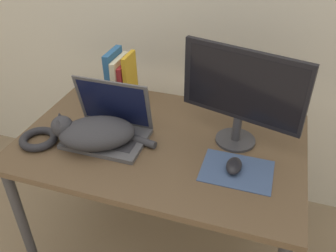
# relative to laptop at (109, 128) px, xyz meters

# --- Properties ---
(desk) EXTENTS (1.18, 0.77, 0.73)m
(desk) POSITION_rel_laptop_xyz_m (0.22, 0.05, -0.13)
(desk) COLOR brown
(desk) RESTS_ON ground_plane
(laptop) EXTENTS (0.33, 0.24, 0.25)m
(laptop) POSITION_rel_laptop_xyz_m (0.00, 0.00, 0.00)
(laptop) COLOR #4C4C51
(laptop) RESTS_ON desk
(cat) EXTENTS (0.42, 0.31, 0.13)m
(cat) POSITION_rel_laptop_xyz_m (-0.03, -0.06, 0.01)
(cat) COLOR #333338
(cat) RESTS_ON desk
(external_monitor) EXTENTS (0.48, 0.17, 0.41)m
(external_monitor) POSITION_rel_laptop_xyz_m (0.51, 0.13, 0.19)
(external_monitor) COLOR #333338
(external_monitor) RESTS_ON desk
(mousepad) EXTENTS (0.26, 0.20, 0.00)m
(mousepad) POSITION_rel_laptop_xyz_m (0.55, -0.05, -0.05)
(mousepad) COLOR #384C75
(mousepad) RESTS_ON desk
(computer_mouse) EXTENTS (0.06, 0.10, 0.03)m
(computer_mouse) POSITION_rel_laptop_xyz_m (0.54, -0.05, -0.03)
(computer_mouse) COLOR black
(computer_mouse) RESTS_ON mousepad
(book_row) EXTENTS (0.11, 0.17, 0.25)m
(book_row) POSITION_rel_laptop_xyz_m (-0.08, 0.32, 0.07)
(book_row) COLOR #285B93
(book_row) RESTS_ON desk
(cable_coil) EXTENTS (0.16, 0.16, 0.03)m
(cable_coil) POSITION_rel_laptop_xyz_m (-0.26, -0.13, -0.03)
(cable_coil) COLOR #232328
(cable_coil) RESTS_ON desk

